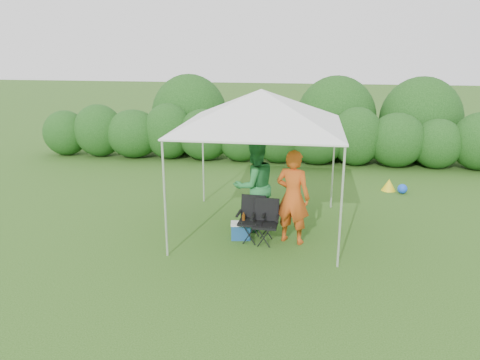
# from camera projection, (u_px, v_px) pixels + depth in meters

# --- Properties ---
(ground) EXTENTS (70.00, 70.00, 0.00)m
(ground) POSITION_uv_depth(u_px,v_px,m) (257.00, 238.00, 9.14)
(ground) COLOR #355F1D
(hedge) EXTENTS (15.88, 1.53, 1.80)m
(hedge) POSITION_uv_depth(u_px,v_px,m) (282.00, 137.00, 14.57)
(hedge) COLOR #1F4F18
(hedge) RESTS_ON ground
(canopy) EXTENTS (3.10, 3.10, 2.83)m
(canopy) POSITION_uv_depth(u_px,v_px,m) (261.00, 108.00, 8.91)
(canopy) COLOR silver
(canopy) RESTS_ON ground
(chair_right) EXTENTS (0.53, 0.48, 0.83)m
(chair_right) POSITION_uv_depth(u_px,v_px,m) (266.00, 218.00, 8.86)
(chair_right) COLOR black
(chair_right) RESTS_ON ground
(chair_left) EXTENTS (0.56, 0.51, 0.85)m
(chair_left) POSITION_uv_depth(u_px,v_px,m) (252.00, 215.00, 8.98)
(chair_left) COLOR black
(chair_left) RESTS_ON ground
(man) EXTENTS (0.76, 0.62, 1.81)m
(man) POSITION_uv_depth(u_px,v_px,m) (293.00, 197.00, 8.72)
(man) COLOR #C74B16
(man) RESTS_ON ground
(woman) EXTENTS (1.14, 1.08, 1.85)m
(woman) POSITION_uv_depth(u_px,v_px,m) (255.00, 186.00, 9.33)
(woman) COLOR #27793D
(woman) RESTS_ON ground
(cooler) EXTENTS (0.42, 0.33, 0.32)m
(cooler) POSITION_uv_depth(u_px,v_px,m) (241.00, 231.00, 9.07)
(cooler) COLOR navy
(cooler) RESTS_ON ground
(bottle) EXTENTS (0.06, 0.06, 0.24)m
(bottle) POSITION_uv_depth(u_px,v_px,m) (244.00, 218.00, 8.95)
(bottle) COLOR #592D0C
(bottle) RESTS_ON cooler
(lawn_toy) EXTENTS (0.61, 0.50, 0.30)m
(lawn_toy) POSITION_uv_depth(u_px,v_px,m) (392.00, 186.00, 11.94)
(lawn_toy) COLOR yellow
(lawn_toy) RESTS_ON ground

